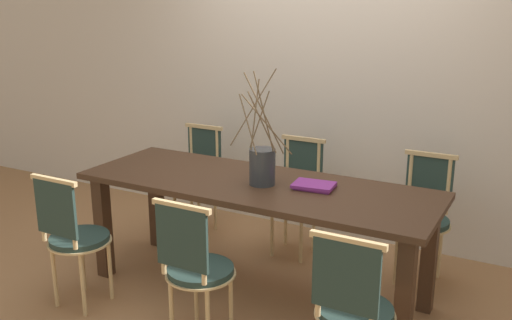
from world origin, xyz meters
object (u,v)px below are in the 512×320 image
at_px(dining_table, 256,199).
at_px(book_stack, 314,186).
at_px(chair_far_center, 423,212).
at_px(vase_centerpiece, 262,165).
at_px(chair_near_center, 352,306).

bearing_deg(dining_table, book_stack, 10.85).
distance_m(chair_far_center, book_stack, 0.90).
bearing_deg(chair_far_center, book_stack, 49.30).
relative_size(chair_far_center, book_stack, 3.32).
distance_m(dining_table, vase_centerpiece, 0.25).
bearing_deg(chair_near_center, chair_far_center, 89.43).
bearing_deg(dining_table, chair_far_center, 37.57).
height_order(chair_near_center, chair_far_center, same).
xyz_separation_m(chair_near_center, chair_far_center, (0.01, 1.43, 0.00)).
xyz_separation_m(dining_table, chair_far_center, (0.93, 0.71, -0.17)).
height_order(dining_table, vase_centerpiece, vase_centerpiece).
height_order(chair_near_center, vase_centerpiece, vase_centerpiece).
xyz_separation_m(dining_table, vase_centerpiece, (0.05, -0.02, 0.24)).
xyz_separation_m(dining_table, chair_near_center, (0.91, -0.71, -0.17)).
xyz_separation_m(vase_centerpiece, book_stack, (0.32, 0.09, -0.11)).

